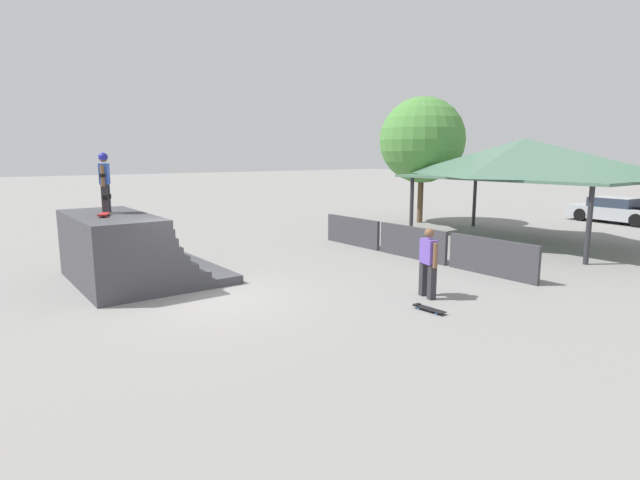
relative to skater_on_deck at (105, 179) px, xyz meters
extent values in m
plane|color=gray|center=(3.13, 1.35, -2.76)|extent=(160.00, 160.00, 0.00)
cube|color=#424247|center=(0.35, 0.88, -2.64)|extent=(4.21, 3.64, 0.23)
cube|color=#424247|center=(0.35, 0.43, -2.41)|extent=(4.21, 2.75, 0.23)
cube|color=#424247|center=(0.35, 0.27, -2.18)|extent=(4.21, 2.43, 0.23)
cube|color=#424247|center=(0.35, 0.16, -1.95)|extent=(4.21, 2.21, 0.23)
cube|color=#424247|center=(0.35, 0.08, -1.72)|extent=(4.21, 2.05, 0.23)
cube|color=#424247|center=(0.35, 0.02, -1.49)|extent=(4.21, 1.94, 0.23)
cube|color=#424247|center=(0.35, -0.01, -1.26)|extent=(4.21, 1.86, 0.23)
cube|color=#424247|center=(0.35, -0.04, -1.03)|extent=(4.21, 1.82, 0.23)
cylinder|color=silver|center=(0.35, 0.86, -0.95)|extent=(4.12, 0.07, 0.07)
cube|color=#2D2D33|center=(0.15, -0.07, -0.53)|extent=(0.19, 0.19, 0.77)
cube|color=black|center=(0.16, -0.04, -0.49)|extent=(0.22, 0.19, 0.11)
cube|color=#2D2D33|center=(-0.15, 0.07, -0.53)|extent=(0.19, 0.19, 0.77)
cube|color=black|center=(-0.14, 0.09, -0.49)|extent=(0.22, 0.19, 0.11)
cube|color=blue|center=(0.00, 0.00, 0.12)|extent=(0.46, 0.36, 0.54)
cylinder|color=brown|center=(0.24, -0.10, 0.08)|extent=(0.13, 0.13, 0.54)
cylinder|color=black|center=(0.24, -0.10, 0.09)|extent=(0.20, 0.20, 0.08)
cylinder|color=brown|center=(-0.24, 0.10, 0.08)|extent=(0.13, 0.13, 0.54)
cylinder|color=black|center=(-0.24, 0.10, 0.09)|extent=(0.20, 0.20, 0.08)
sphere|color=brown|center=(0.00, 0.00, 0.53)|extent=(0.21, 0.21, 0.21)
sphere|color=#232399|center=(0.00, 0.00, 0.56)|extent=(0.24, 0.24, 0.24)
cylinder|color=red|center=(0.92, -0.26, -0.89)|extent=(0.06, 0.05, 0.05)
cylinder|color=red|center=(0.87, -0.39, -0.89)|extent=(0.06, 0.05, 0.05)
cylinder|color=red|center=(0.49, -0.09, -0.89)|extent=(0.06, 0.05, 0.05)
cylinder|color=red|center=(0.44, -0.22, -0.89)|extent=(0.06, 0.05, 0.05)
cube|color=#B22323|center=(0.68, -0.24, -0.85)|extent=(0.77, 0.46, 0.02)
cube|color=#B22323|center=(1.00, -0.37, -0.84)|extent=(0.16, 0.22, 0.02)
cube|color=#2D2D33|center=(6.05, 5.67, -2.34)|extent=(0.19, 0.19, 0.83)
cube|color=#2D2D33|center=(6.39, 5.57, -2.34)|extent=(0.19, 0.19, 0.83)
cube|color=#6B4CB7|center=(6.22, 5.62, -1.63)|extent=(0.49, 0.34, 0.59)
cylinder|color=brown|center=(5.95, 5.69, -1.68)|extent=(0.14, 0.14, 0.59)
cylinder|color=brown|center=(6.49, 5.54, -1.68)|extent=(0.14, 0.14, 0.59)
sphere|color=brown|center=(6.22, 5.62, -1.19)|extent=(0.23, 0.23, 0.23)
cylinder|color=blue|center=(6.76, 4.73, -2.73)|extent=(0.05, 0.03, 0.05)
cylinder|color=blue|center=(6.75, 4.87, -2.73)|extent=(0.05, 0.03, 0.05)
cylinder|color=blue|center=(7.24, 4.76, -2.73)|extent=(0.05, 0.03, 0.05)
cylinder|color=blue|center=(7.23, 4.90, -2.73)|extent=(0.05, 0.03, 0.05)
cube|color=black|center=(6.99, 4.81, -2.70)|extent=(0.78, 0.24, 0.02)
cube|color=black|center=(6.64, 4.80, -2.68)|extent=(0.10, 0.20, 0.02)
cube|color=#3D3D42|center=(-0.21, 8.75, -2.23)|extent=(2.84, 0.12, 1.05)
cube|color=#3D3D42|center=(2.81, 8.75, -2.23)|extent=(2.84, 0.12, 1.05)
cube|color=#3D3D42|center=(5.83, 8.75, -2.23)|extent=(2.84, 0.12, 1.05)
cylinder|color=#2D2D33|center=(-0.61, 12.39, -1.53)|extent=(0.16, 0.16, 2.44)
cylinder|color=#2D2D33|center=(6.73, 12.39, -1.53)|extent=(0.16, 0.16, 2.44)
cylinder|color=#2D2D33|center=(-0.61, 16.71, -1.53)|extent=(0.16, 0.16, 2.44)
cube|color=#4C705B|center=(3.06, 14.55, -0.26)|extent=(8.64, 5.09, 0.10)
pyramid|color=#4C705B|center=(3.06, 14.55, 0.51)|extent=(8.46, 4.99, 1.45)
cylinder|color=brown|center=(-3.06, 15.65, -1.47)|extent=(0.28, 0.28, 2.58)
sphere|color=#4C893D|center=(-3.06, 15.65, 1.33)|extent=(4.19, 4.19, 4.19)
cube|color=#A8AAAF|center=(2.93, 23.43, -2.27)|extent=(4.62, 2.10, 0.62)
cube|color=#283342|center=(2.81, 23.44, -1.73)|extent=(2.20, 1.62, 0.46)
cube|color=#A8AAAF|center=(2.81, 23.44, -1.50)|extent=(2.10, 1.57, 0.04)
cylinder|color=black|center=(4.22, 22.54, -2.44)|extent=(0.66, 0.26, 0.64)
cylinder|color=black|center=(1.64, 24.33, -2.44)|extent=(0.66, 0.26, 0.64)
cylinder|color=black|center=(1.50, 22.79, -2.44)|extent=(0.66, 0.26, 0.64)
camera|label=1|loc=(13.93, -3.36, 0.61)|focal=28.00mm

